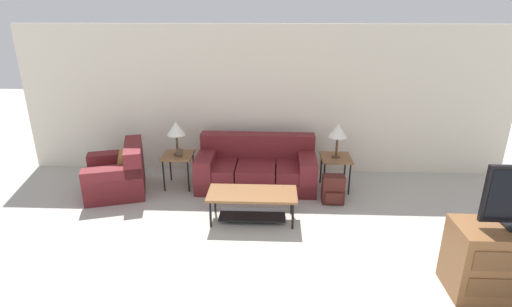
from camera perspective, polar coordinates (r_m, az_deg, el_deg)
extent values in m
cube|color=silver|center=(7.07, 1.22, 7.50)|extent=(8.60, 0.06, 2.60)
cube|color=maroon|center=(6.75, 0.05, -3.81)|extent=(1.96, 0.98, 0.22)
cube|color=maroon|center=(6.71, -5.51, -2.10)|extent=(0.64, 0.87, 0.20)
cube|color=maroon|center=(6.65, 0.05, -2.22)|extent=(0.64, 0.87, 0.20)
cube|color=maroon|center=(6.64, 5.66, -2.33)|extent=(0.64, 0.87, 0.20)
cube|color=maroon|center=(6.88, 0.21, 1.25)|extent=(1.95, 0.28, 0.40)
cube|color=maroon|center=(6.77, -7.03, -2.23)|extent=(0.29, 0.96, 0.58)
cube|color=maroon|center=(6.69, 7.23, -2.53)|extent=(0.29, 0.96, 0.58)
cube|color=maroon|center=(6.90, -19.37, -3.65)|extent=(1.15, 1.22, 0.40)
cube|color=maroon|center=(6.73, -17.09, -0.31)|extent=(0.54, 1.03, 0.40)
cube|color=maroon|center=(7.21, -19.25, -1.91)|extent=(0.93, 0.51, 0.56)
cube|color=maroon|center=(6.53, -19.66, -4.29)|extent=(0.93, 0.51, 0.56)
cube|color=tan|center=(6.78, -18.72, -1.26)|extent=(0.28, 0.38, 0.36)
cube|color=brown|center=(5.58, -0.54, -5.77)|extent=(1.24, 0.56, 0.04)
cylinder|color=black|center=(5.55, -6.53, -8.61)|extent=(0.03, 0.03, 0.40)
cylinder|color=black|center=(5.49, 5.28, -8.88)|extent=(0.03, 0.03, 0.40)
cylinder|color=black|center=(5.93, -5.89, -6.58)|extent=(0.03, 0.03, 0.40)
cylinder|color=black|center=(5.88, 5.10, -6.80)|extent=(0.03, 0.03, 0.40)
cube|color=black|center=(5.74, -0.53, -8.76)|extent=(0.93, 0.39, 0.02)
cube|color=brown|center=(6.72, -11.09, -0.26)|extent=(0.49, 0.52, 0.03)
cylinder|color=black|center=(6.68, -13.05, -3.16)|extent=(0.03, 0.03, 0.53)
cylinder|color=black|center=(6.58, -9.64, -3.26)|extent=(0.03, 0.03, 0.53)
cylinder|color=black|center=(7.07, -12.14, -1.74)|extent=(0.03, 0.03, 0.53)
cylinder|color=black|center=(6.98, -8.91, -1.81)|extent=(0.03, 0.03, 0.53)
cube|color=brown|center=(6.62, 11.35, -0.61)|extent=(0.49, 0.52, 0.03)
cylinder|color=black|center=(6.49, 9.68, -3.60)|extent=(0.03, 0.03, 0.53)
cylinder|color=black|center=(6.56, 13.21, -3.62)|extent=(0.03, 0.03, 0.53)
cylinder|color=black|center=(6.90, 9.26, -2.11)|extent=(0.03, 0.03, 0.53)
cylinder|color=black|center=(6.96, 12.58, -2.15)|extent=(0.03, 0.03, 0.53)
cylinder|color=#472D1E|center=(6.71, -11.10, -0.06)|extent=(0.14, 0.14, 0.02)
cylinder|color=#472D1E|center=(6.66, -11.20, 1.31)|extent=(0.04, 0.04, 0.32)
cone|color=white|center=(6.58, -11.36, 3.56)|extent=(0.30, 0.30, 0.22)
cylinder|color=#472D1E|center=(6.61, 11.36, -0.41)|extent=(0.14, 0.14, 0.02)
cylinder|color=#472D1E|center=(6.55, 11.46, 0.99)|extent=(0.04, 0.04, 0.32)
cone|color=white|center=(6.47, 11.63, 3.26)|extent=(0.30, 0.30, 0.22)
cube|color=brown|center=(5.04, 32.62, -12.72)|extent=(1.23, 0.54, 0.78)
cube|color=#4C1E19|center=(6.27, 10.96, -5.03)|extent=(0.34, 0.22, 0.45)
cube|color=#4C1E19|center=(6.20, 11.07, -6.28)|extent=(0.25, 0.05, 0.18)
cylinder|color=#4C1E19|center=(6.37, 9.99, -4.35)|extent=(0.02, 0.02, 0.33)
cylinder|color=#4C1E19|center=(6.39, 11.64, -4.35)|extent=(0.02, 0.02, 0.33)
cube|color=#4C3828|center=(6.61, -10.87, 0.15)|extent=(0.10, 0.04, 0.13)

